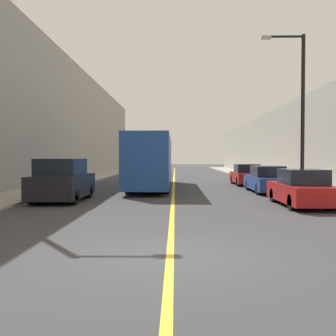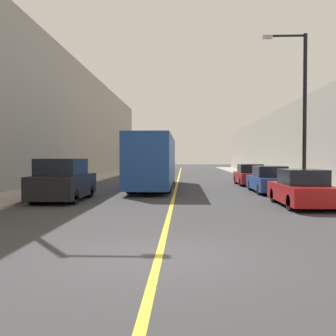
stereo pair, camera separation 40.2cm
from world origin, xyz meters
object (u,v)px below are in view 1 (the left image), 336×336
Objects in this scene: car_right_mid at (267,180)px; car_right_far at (246,176)px; bus at (152,161)px; parked_suv_left at (62,181)px; car_right_near at (301,189)px; street_lamp_right at (300,105)px.

car_right_far is at bearing 90.71° from car_right_mid.
bus reaches higher than car_right_mid.
car_right_far is (-0.07, 6.01, -0.00)m from car_right_mid.
parked_suv_left is 1.03× the size of car_right_near.
car_right_near is at bearing -106.14° from street_lamp_right.
street_lamp_right is at bearing 13.26° from parked_suv_left.
street_lamp_right is (1.29, 4.46, 4.06)m from car_right_near.
parked_suv_left reaches higher than car_right_near.
bus is 2.82× the size of car_right_near.
street_lamp_right reaches higher than bus.
bus reaches higher than car_right_near.
bus is 2.75× the size of parked_suv_left.
car_right_far is 0.53× the size of street_lamp_right.
bus is at bearing 64.68° from parked_suv_left.
bus is 2.68× the size of car_right_mid.
bus is 2.90× the size of car_right_far.
bus is at bearing 125.67° from car_right_near.
car_right_mid is (6.76, -3.22, -1.10)m from bus.
car_right_near is 6.18m from car_right_mid.
car_right_mid reaches higher than car_right_far.
car_right_mid is (10.41, 4.48, -0.21)m from parked_suv_left.
street_lamp_right is at bearing -80.09° from car_right_far.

